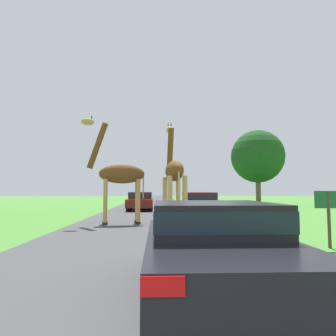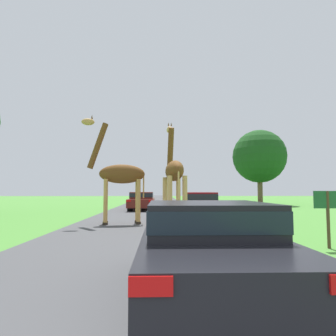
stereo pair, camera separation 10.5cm
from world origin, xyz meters
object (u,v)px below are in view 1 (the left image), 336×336
(giraffe_near_road, at_px, (174,174))
(tree_left_edge, at_px, (258,157))
(sign_post, at_px, (328,208))
(car_queue_left, at_px, (199,204))
(giraffe_companion, at_px, (119,175))
(car_queue_right, at_px, (141,200))
(car_lead_maroon, at_px, (212,245))

(giraffe_near_road, xyz_separation_m, tree_left_edge, (9.64, 17.88, 2.80))
(giraffe_near_road, relative_size, sign_post, 3.16)
(car_queue_left, xyz_separation_m, sign_post, (2.16, -8.09, 0.28))
(tree_left_edge, bearing_deg, car_queue_left, -119.33)
(sign_post, bearing_deg, giraffe_companion, 136.44)
(car_queue_right, xyz_separation_m, tree_left_edge, (11.53, 7.45, 4.20))
(tree_left_edge, bearing_deg, giraffe_near_road, -118.32)
(car_queue_right, relative_size, tree_left_edge, 0.61)
(giraffe_companion, height_order, tree_left_edge, tree_left_edge)
(giraffe_companion, relative_size, car_queue_left, 1.04)
(car_queue_left, relative_size, sign_post, 3.18)
(giraffe_companion, distance_m, tree_left_edge, 20.87)
(giraffe_near_road, height_order, sign_post, giraffe_near_road)
(car_lead_maroon, bearing_deg, giraffe_companion, 105.17)
(giraffe_companion, xyz_separation_m, car_queue_left, (3.85, 2.37, -1.40))
(giraffe_near_road, height_order, giraffe_companion, giraffe_companion)
(car_lead_maroon, bearing_deg, sign_post, 42.14)
(giraffe_companion, relative_size, tree_left_edge, 0.62)
(giraffe_near_road, xyz_separation_m, sign_post, (3.65, -4.69, -1.11))
(tree_left_edge, bearing_deg, car_lead_maroon, -110.33)
(giraffe_companion, bearing_deg, car_lead_maroon, -174.21)
(giraffe_companion, distance_m, car_lead_maroon, 9.39)
(giraffe_near_road, relative_size, car_queue_right, 0.97)
(giraffe_near_road, height_order, car_queue_left, giraffe_near_road)
(car_queue_right, bearing_deg, car_lead_maroon, -83.87)
(car_queue_left, bearing_deg, giraffe_near_road, -113.77)
(car_lead_maroon, distance_m, tree_left_edge, 27.85)
(car_queue_right, height_order, sign_post, sign_post)
(car_queue_left, relative_size, tree_left_edge, 0.60)
(car_queue_right, bearing_deg, tree_left_edge, 32.86)
(car_lead_maroon, xyz_separation_m, car_queue_left, (1.43, 11.33, 0.04))
(car_queue_left, bearing_deg, giraffe_companion, -148.39)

